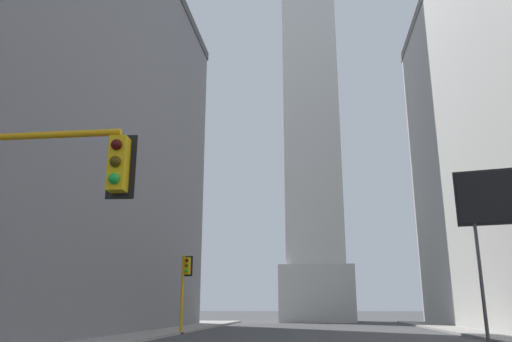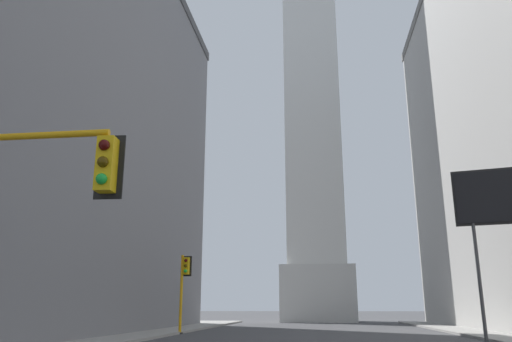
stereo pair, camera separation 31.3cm
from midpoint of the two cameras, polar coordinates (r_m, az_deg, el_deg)
The scene contains 3 objects.
obelisk at distance 71.15m, azimuth 5.89°, elevation 16.41°, with size 8.47×8.47×80.97m.
traffic_light_mid_left at distance 33.62m, azimuth -8.41°, elevation -12.36°, with size 0.79×0.51×4.97m.
billboard_sign at distance 28.67m, azimuth 26.51°, elevation -3.18°, with size 4.89×1.26×8.67m.
Camera 1 is at (0.10, -0.21, 1.69)m, focal length 35.00 mm.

